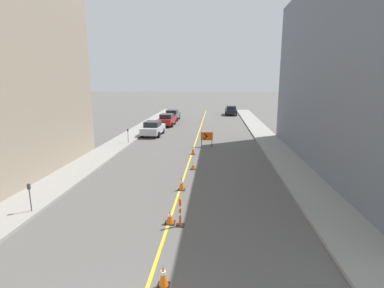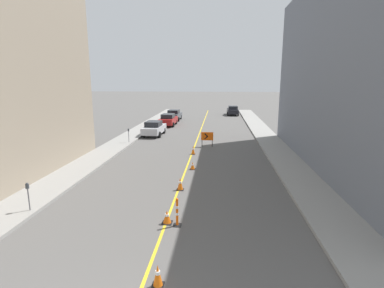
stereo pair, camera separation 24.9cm
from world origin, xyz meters
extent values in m
cube|color=gold|center=(0.00, 27.75, 0.00)|extent=(0.12, 55.50, 0.01)
cube|color=gray|center=(-7.22, 27.75, 0.08)|extent=(2.43, 55.50, 0.16)
cube|color=gray|center=(7.22, 27.75, 0.08)|extent=(2.43, 55.50, 0.16)
cube|color=slate|center=(11.43, 15.97, 6.43)|extent=(6.00, 23.50, 12.85)
cube|color=black|center=(0.46, 3.19, 0.01)|extent=(0.36, 0.36, 0.03)
cone|color=orange|center=(0.46, 3.19, 0.36)|extent=(0.29, 0.29, 0.66)
cylinder|color=white|center=(0.46, 3.19, 0.44)|extent=(0.15, 0.15, 0.11)
cube|color=black|center=(0.05, 7.15, 0.01)|extent=(0.43, 0.43, 0.03)
cone|color=orange|center=(0.05, 7.15, 0.30)|extent=(0.35, 0.35, 0.55)
cylinder|color=white|center=(0.05, 7.15, 0.37)|extent=(0.18, 0.18, 0.09)
cube|color=black|center=(0.11, 11.12, 0.01)|extent=(0.39, 0.39, 0.03)
cone|color=orange|center=(0.11, 11.12, 0.37)|extent=(0.31, 0.31, 0.67)
cylinder|color=white|center=(0.11, 11.12, 0.45)|extent=(0.16, 0.16, 0.11)
cube|color=black|center=(0.45, 15.05, 0.01)|extent=(0.37, 0.37, 0.03)
cone|color=orange|center=(0.45, 15.05, 0.27)|extent=(0.29, 0.29, 0.49)
cylinder|color=white|center=(0.45, 15.05, 0.33)|extent=(0.15, 0.15, 0.08)
cube|color=black|center=(0.12, 19.25, 0.01)|extent=(0.34, 0.34, 0.03)
cone|color=orange|center=(0.12, 19.25, 0.38)|extent=(0.28, 0.28, 0.70)
cylinder|color=white|center=(0.12, 19.25, 0.47)|extent=(0.14, 0.14, 0.11)
cube|color=black|center=(0.52, 6.97, 0.02)|extent=(0.34, 0.34, 0.04)
cylinder|color=#EF560C|center=(0.52, 6.97, 0.59)|extent=(0.11, 0.11, 1.10)
cylinder|color=white|center=(0.52, 6.97, 0.53)|extent=(0.12, 0.12, 0.11)
cylinder|color=white|center=(0.52, 6.97, 0.83)|extent=(0.12, 0.12, 0.11)
sphere|color=#EF560C|center=(0.52, 6.97, 1.17)|extent=(0.12, 0.12, 0.12)
cube|color=#EF560C|center=(1.15, 22.19, 0.98)|extent=(1.10, 0.07, 0.75)
cube|color=black|center=(1.07, 22.15, 1.08)|extent=(0.35, 0.02, 0.35)
cube|color=black|center=(1.07, 22.15, 0.87)|extent=(0.35, 0.02, 0.35)
cylinder|color=black|center=(0.69, 22.19, 0.30)|extent=(0.06, 0.06, 0.60)
cylinder|color=black|center=(1.62, 22.19, 0.30)|extent=(0.06, 0.06, 0.60)
cube|color=#B7B7BC|center=(-4.88, 27.42, 0.68)|extent=(2.00, 4.38, 0.72)
cube|color=black|center=(-4.88, 27.20, 1.31)|extent=(1.62, 2.00, 0.55)
cylinder|color=black|center=(-5.74, 28.75, 0.32)|extent=(0.25, 0.65, 0.64)
cylinder|color=black|center=(-4.03, 28.75, 0.32)|extent=(0.25, 0.65, 0.64)
cylinder|color=black|center=(-5.74, 26.08, 0.32)|extent=(0.25, 0.65, 0.64)
cylinder|color=black|center=(-4.03, 26.08, 0.32)|extent=(0.25, 0.65, 0.64)
cube|color=maroon|center=(-4.52, 34.57, 0.68)|extent=(2.00, 4.38, 0.72)
cube|color=black|center=(-4.52, 34.35, 1.31)|extent=(1.62, 2.00, 0.55)
cylinder|color=black|center=(-5.37, 35.90, 0.32)|extent=(0.25, 0.65, 0.64)
cylinder|color=black|center=(-3.66, 35.90, 0.32)|extent=(0.25, 0.65, 0.64)
cylinder|color=black|center=(-5.37, 33.23, 0.32)|extent=(0.25, 0.65, 0.64)
cylinder|color=black|center=(-3.66, 33.23, 0.32)|extent=(0.25, 0.65, 0.64)
cube|color=#474C51|center=(-4.57, 40.01, 0.68)|extent=(1.99, 4.38, 0.72)
cube|color=black|center=(-4.57, 39.79, 1.31)|extent=(1.61, 2.00, 0.55)
cylinder|color=black|center=(-5.42, 41.34, 0.32)|extent=(0.25, 0.65, 0.64)
cylinder|color=black|center=(-3.71, 41.34, 0.32)|extent=(0.25, 0.65, 0.64)
cylinder|color=black|center=(-5.42, 38.68, 0.32)|extent=(0.25, 0.65, 0.64)
cylinder|color=black|center=(-3.71, 38.68, 0.32)|extent=(0.25, 0.65, 0.64)
cube|color=black|center=(4.55, 47.78, 0.68)|extent=(1.88, 4.33, 0.72)
cube|color=black|center=(4.55, 47.57, 1.31)|extent=(1.57, 1.96, 0.55)
cylinder|color=black|center=(3.69, 49.12, 0.32)|extent=(0.23, 0.64, 0.64)
cylinder|color=black|center=(5.40, 49.12, 0.32)|extent=(0.23, 0.64, 0.64)
cylinder|color=black|center=(3.69, 46.45, 0.32)|extent=(0.23, 0.64, 0.64)
cylinder|color=black|center=(5.40, 46.45, 0.32)|extent=(0.23, 0.64, 0.64)
cylinder|color=#4C4C51|center=(-6.35, 7.52, 0.68)|extent=(0.05, 0.05, 1.04)
cube|color=#33383D|center=(-6.35, 7.52, 1.31)|extent=(0.12, 0.10, 0.22)
sphere|color=#33383D|center=(-6.35, 7.52, 1.42)|extent=(0.11, 0.11, 0.11)
cylinder|color=#4C4C51|center=(-6.35, 22.84, 0.68)|extent=(0.05, 0.05, 1.05)
cube|color=#33383D|center=(-6.35, 22.84, 1.31)|extent=(0.12, 0.10, 0.22)
sphere|color=#33383D|center=(-6.35, 22.84, 1.42)|extent=(0.11, 0.11, 0.11)
camera|label=1|loc=(1.92, -4.51, 5.99)|focal=28.00mm
camera|label=2|loc=(2.17, -4.49, 5.99)|focal=28.00mm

